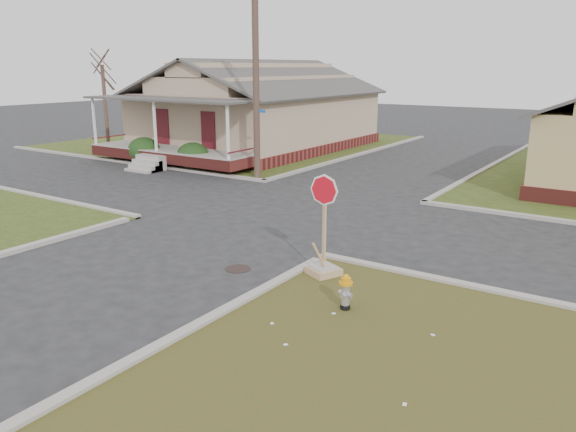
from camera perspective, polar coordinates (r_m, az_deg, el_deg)
The scene contains 11 objects.
ground at distance 15.75m, azimuth -10.24°, elevation -3.25°, with size 120.00×120.00×0.00m, color #252527.
verge_far_left at distance 37.40m, azimuth -5.63°, elevation 7.47°, with size 19.00×19.00×0.05m, color #304217.
curbs at distance 19.50m, azimuth -0.07°, elevation 0.54°, with size 80.00×40.00×0.12m, color #A49D94, non-canonical shape.
manhole at distance 14.01m, azimuth -5.11°, elevation -5.36°, with size 0.64×0.64×0.01m, color black.
corner_house at distance 34.30m, azimuth -3.18°, elevation 10.63°, with size 10.10×15.50×5.30m.
utility_pole at distance 24.49m, azimuth -3.28°, elevation 14.49°, with size 1.80×0.28×9.00m.
tree_far_left at distance 36.50m, azimuth -18.06°, elevation 10.55°, with size 0.22×0.22×4.90m, color #49342A.
fire_hydrant at distance 11.55m, azimuth 5.88°, elevation -7.48°, with size 0.28×0.28×0.76m.
stop_sign at distance 13.34m, azimuth 3.64°, elevation -3.80°, with size 0.69×0.67×2.44m.
hedge_left at distance 29.77m, azimuth -14.39°, elevation 6.42°, with size 1.63×1.34×1.25m, color #1D3D16.
hedge_right at distance 27.68m, azimuth -9.62°, elevation 6.02°, with size 1.58×1.30×1.21m, color #1D3D16.
Camera 1 is at (10.49, -10.70, 4.86)m, focal length 35.00 mm.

